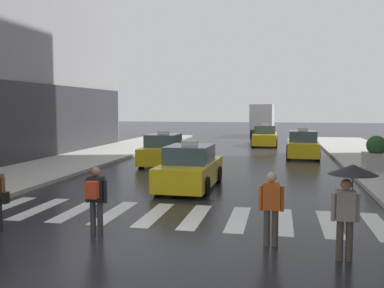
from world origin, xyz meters
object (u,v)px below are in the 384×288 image
planter_mid_block (376,155)px  pedestrian_with_umbrella (350,186)px  taxi_fourth (265,137)px  pedestrian_with_backpack (95,196)px  pedestrian_plain_coat (271,204)px  box_truck (263,119)px  taxi_second (164,151)px  taxi_lead (190,169)px  taxi_third (303,145)px

planter_mid_block → pedestrian_with_umbrella: bearing=-103.8°
taxi_fourth → pedestrian_with_backpack: (-3.11, -25.20, 0.25)m
pedestrian_plain_coat → box_truck: bearing=92.5°
taxi_fourth → taxi_second: bearing=-111.9°
pedestrian_with_umbrella → planter_mid_block: pedestrian_with_umbrella is taller
pedestrian_with_umbrella → pedestrian_plain_coat: size_ratio=1.18×
taxi_lead → pedestrian_with_umbrella: 8.50m
taxi_second → pedestrian_with_umbrella: (7.47, -13.42, 0.79)m
taxi_second → pedestrian_with_backpack: size_ratio=2.77×
box_truck → pedestrian_plain_coat: box_truck is taller
taxi_second → taxi_fourth: size_ratio=1.01×
pedestrian_plain_coat → taxi_third: bearing=85.0°
taxi_fourth → pedestrian_plain_coat: taxi_fourth is taller
pedestrian_plain_coat → taxi_lead: bearing=116.1°
taxi_fourth → pedestrian_with_umbrella: (2.52, -25.76, 0.79)m
pedestrian_plain_coat → pedestrian_with_backpack: bearing=-179.4°
box_truck → pedestrian_with_umbrella: (3.15, -37.16, -0.34)m
taxi_lead → planter_mid_block: (7.71, 5.23, 0.15)m
taxi_third → pedestrian_with_backpack: size_ratio=2.77×
taxi_lead → pedestrian_plain_coat: bearing=-63.9°
taxi_third → pedestrian_with_umbrella: (-0.01, -18.28, 0.79)m
taxi_third → pedestrian_with_backpack: 18.59m
taxi_third → pedestrian_plain_coat: 17.74m
taxi_third → pedestrian_with_umbrella: size_ratio=2.36×
taxi_second → pedestrian_with_umbrella: size_ratio=2.36×
planter_mid_block → taxi_third: bearing=116.6°
taxi_fourth → pedestrian_plain_coat: size_ratio=2.75×
taxi_second → planter_mid_block: size_ratio=2.86×
pedestrian_with_backpack → planter_mid_block: 14.56m
taxi_second → taxi_third: (7.48, 4.86, 0.00)m
taxi_third → taxi_fourth: (-2.53, 7.48, 0.00)m
pedestrian_with_umbrella → pedestrian_with_backpack: 5.68m
pedestrian_with_backpack → pedestrian_plain_coat: (4.09, 0.05, -0.03)m
taxi_lead → taxi_second: (-2.78, 6.37, 0.00)m
box_truck → taxi_lead: bearing=-92.9°
taxi_lead → taxi_fourth: size_ratio=1.01×
taxi_lead → box_truck: (1.54, 30.11, 1.13)m
pedestrian_plain_coat → taxi_second: bearing=114.9°
box_truck → pedestrian_plain_coat: size_ratio=4.60×
taxi_lead → pedestrian_with_umbrella: size_ratio=2.36×
taxi_third → pedestrian_plain_coat: size_ratio=2.77×
taxi_second → planter_mid_block: 10.55m
taxi_lead → pedestrian_with_backpack: (-0.93, -6.49, 0.25)m
taxi_lead → box_truck: bearing=87.1°
taxi_lead → box_truck: box_truck is taller
box_truck → pedestrian_with_backpack: (-2.47, -36.60, -0.88)m
taxi_second → pedestrian_with_backpack: (1.85, -12.86, 0.25)m
taxi_fourth → box_truck: size_ratio=0.60×
taxi_third → pedestrian_plain_coat: bearing=-95.0°
taxi_second → taxi_third: bearing=33.0°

